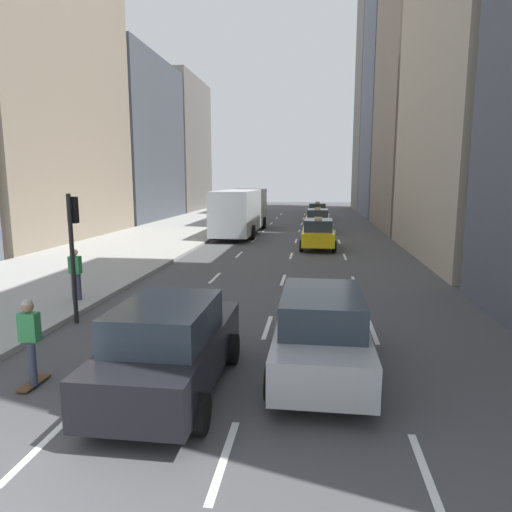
{
  "coord_description": "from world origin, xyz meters",
  "views": [
    {
      "loc": [
        3.83,
        -3.86,
        3.95
      ],
      "look_at": [
        1.88,
        11.13,
        1.44
      ],
      "focal_mm": 32.0,
      "sensor_mm": 36.0,
      "label": 1
    }
  ],
  "objects_px": {
    "sedan_black_near": "(321,330)",
    "city_bus": "(241,210)",
    "taxi_second": "(318,234)",
    "skateboarder": "(30,338)",
    "taxi_lead": "(317,212)",
    "taxi_third": "(317,220)",
    "pedestrian_mid_block": "(75,272)",
    "sedan_silver_behind": "(170,346)",
    "traffic_light_pole": "(73,237)"
  },
  "relations": [
    {
      "from": "taxi_third",
      "to": "city_bus",
      "type": "height_order",
      "value": "city_bus"
    },
    {
      "from": "traffic_light_pole",
      "to": "skateboarder",
      "type": "bearing_deg",
      "value": -72.93
    },
    {
      "from": "sedan_silver_behind",
      "to": "city_bus",
      "type": "distance_m",
      "value": 25.77
    },
    {
      "from": "sedan_black_near",
      "to": "skateboarder",
      "type": "height_order",
      "value": "skateboarder"
    },
    {
      "from": "taxi_lead",
      "to": "traffic_light_pole",
      "type": "height_order",
      "value": "traffic_light_pole"
    },
    {
      "from": "taxi_second",
      "to": "city_bus",
      "type": "relative_size",
      "value": 0.38
    },
    {
      "from": "taxi_lead",
      "to": "taxi_second",
      "type": "distance_m",
      "value": 19.01
    },
    {
      "from": "traffic_light_pole",
      "to": "taxi_third",
      "type": "bearing_deg",
      "value": 74.47
    },
    {
      "from": "skateboarder",
      "to": "taxi_third",
      "type": "bearing_deg",
      "value": 78.87
    },
    {
      "from": "traffic_light_pole",
      "to": "pedestrian_mid_block",
      "type": "bearing_deg",
      "value": 119.23
    },
    {
      "from": "skateboarder",
      "to": "taxi_lead",
      "type": "bearing_deg",
      "value": 81.66
    },
    {
      "from": "sedan_silver_behind",
      "to": "city_bus",
      "type": "relative_size",
      "value": 0.39
    },
    {
      "from": "city_bus",
      "to": "pedestrian_mid_block",
      "type": "relative_size",
      "value": 7.04
    },
    {
      "from": "city_bus",
      "to": "traffic_light_pole",
      "type": "distance_m",
      "value": 21.82
    },
    {
      "from": "sedan_black_near",
      "to": "city_bus",
      "type": "xyz_separation_m",
      "value": [
        -5.61,
        24.23,
        0.9
      ]
    },
    {
      "from": "pedestrian_mid_block",
      "to": "sedan_silver_behind",
      "type": "bearing_deg",
      "value": -48.52
    },
    {
      "from": "sedan_black_near",
      "to": "skateboarder",
      "type": "relative_size",
      "value": 2.84
    },
    {
      "from": "taxi_lead",
      "to": "taxi_second",
      "type": "xyz_separation_m",
      "value": [
        0.0,
        -19.01,
        0.0
      ]
    },
    {
      "from": "sedan_silver_behind",
      "to": "city_bus",
      "type": "bearing_deg",
      "value": 96.27
    },
    {
      "from": "sedan_black_near",
      "to": "pedestrian_mid_block",
      "type": "relative_size",
      "value": 3.0
    },
    {
      "from": "taxi_second",
      "to": "sedan_black_near",
      "type": "distance_m",
      "value": 17.4
    },
    {
      "from": "taxi_third",
      "to": "skateboarder",
      "type": "bearing_deg",
      "value": -101.13
    },
    {
      "from": "sedan_silver_behind",
      "to": "skateboarder",
      "type": "xyz_separation_m",
      "value": [
        -2.75,
        -0.09,
        0.06
      ]
    },
    {
      "from": "city_bus",
      "to": "traffic_light_pole",
      "type": "height_order",
      "value": "traffic_light_pole"
    },
    {
      "from": "taxi_lead",
      "to": "sedan_black_near",
      "type": "distance_m",
      "value": 36.41
    },
    {
      "from": "taxi_third",
      "to": "pedestrian_mid_block",
      "type": "xyz_separation_m",
      "value": [
        -7.74,
        -22.53,
        0.19
      ]
    },
    {
      "from": "taxi_lead",
      "to": "traffic_light_pole",
      "type": "xyz_separation_m",
      "value": [
        -6.75,
        -33.95,
        1.53
      ]
    },
    {
      "from": "taxi_second",
      "to": "skateboarder",
      "type": "bearing_deg",
      "value": -106.4
    },
    {
      "from": "sedan_silver_behind",
      "to": "pedestrian_mid_block",
      "type": "bearing_deg",
      "value": 131.48
    },
    {
      "from": "taxi_lead",
      "to": "sedan_silver_behind",
      "type": "relative_size",
      "value": 0.97
    },
    {
      "from": "skateboarder",
      "to": "sedan_black_near",
      "type": "bearing_deg",
      "value": 14.66
    },
    {
      "from": "taxi_lead",
      "to": "skateboarder",
      "type": "relative_size",
      "value": 2.52
    },
    {
      "from": "taxi_lead",
      "to": "taxi_third",
      "type": "relative_size",
      "value": 1.0
    },
    {
      "from": "skateboarder",
      "to": "traffic_light_pole",
      "type": "height_order",
      "value": "traffic_light_pole"
    },
    {
      "from": "pedestrian_mid_block",
      "to": "traffic_light_pole",
      "type": "xyz_separation_m",
      "value": [
        0.99,
        -1.76,
        1.34
      ]
    },
    {
      "from": "sedan_black_near",
      "to": "city_bus",
      "type": "height_order",
      "value": "city_bus"
    },
    {
      "from": "taxi_lead",
      "to": "skateboarder",
      "type": "xyz_separation_m",
      "value": [
        -5.55,
        -37.86,
        0.08
      ]
    },
    {
      "from": "pedestrian_mid_block",
      "to": "city_bus",
      "type": "bearing_deg",
      "value": 83.95
    },
    {
      "from": "sedan_silver_behind",
      "to": "traffic_light_pole",
      "type": "height_order",
      "value": "traffic_light_pole"
    },
    {
      "from": "taxi_second",
      "to": "sedan_black_near",
      "type": "xyz_separation_m",
      "value": [
        0.0,
        -17.4,
        0.01
      ]
    },
    {
      "from": "city_bus",
      "to": "skateboarder",
      "type": "xyz_separation_m",
      "value": [
        0.06,
        -25.69,
        -0.82
      ]
    },
    {
      "from": "sedan_black_near",
      "to": "sedan_silver_behind",
      "type": "distance_m",
      "value": 3.11
    },
    {
      "from": "taxi_lead",
      "to": "taxi_second",
      "type": "bearing_deg",
      "value": -90.0
    },
    {
      "from": "sedan_black_near",
      "to": "sedan_silver_behind",
      "type": "xyz_separation_m",
      "value": [
        -2.8,
        -1.36,
        0.02
      ]
    },
    {
      "from": "sedan_silver_behind",
      "to": "traffic_light_pole",
      "type": "distance_m",
      "value": 5.7
    },
    {
      "from": "taxi_lead",
      "to": "traffic_light_pole",
      "type": "bearing_deg",
      "value": -101.24
    },
    {
      "from": "taxi_second",
      "to": "sedan_silver_behind",
      "type": "relative_size",
      "value": 0.97
    },
    {
      "from": "taxi_third",
      "to": "traffic_light_pole",
      "type": "distance_m",
      "value": 25.26
    },
    {
      "from": "taxi_second",
      "to": "pedestrian_mid_block",
      "type": "distance_m",
      "value": 15.28
    },
    {
      "from": "taxi_second",
      "to": "traffic_light_pole",
      "type": "bearing_deg",
      "value": -114.31
    }
  ]
}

